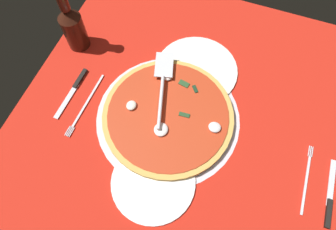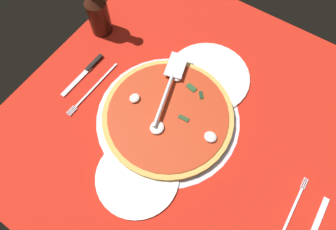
{
  "view_description": "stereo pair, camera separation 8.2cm",
  "coord_description": "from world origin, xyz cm",
  "px_view_note": "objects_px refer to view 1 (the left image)",
  "views": [
    {
      "loc": [
        -35.7,
        -6.26,
        75.97
      ],
      "look_at": [
        -2.63,
        5.95,
        1.91
      ],
      "focal_mm": 31.69,
      "sensor_mm": 36.0,
      "label": 1
    },
    {
      "loc": [
        -31.99,
        -13.57,
        75.97
      ],
      "look_at": [
        -2.63,
        5.95,
        1.91
      ],
      "focal_mm": 31.69,
      "sensor_mm": 36.0,
      "label": 2
    }
  ],
  "objects_px": {
    "dinner_plate_left": "(153,182)",
    "pizza": "(168,115)",
    "dinner_plate_right": "(196,70)",
    "place_setting_far": "(80,97)",
    "pizza_server": "(162,84)",
    "place_setting_near": "(318,189)",
    "beer_bottle": "(72,26)"
  },
  "relations": [
    {
      "from": "dinner_plate_left",
      "to": "place_setting_near",
      "type": "distance_m",
      "value": 0.42
    },
    {
      "from": "pizza",
      "to": "pizza_server",
      "type": "relative_size",
      "value": 1.47
    },
    {
      "from": "place_setting_near",
      "to": "beer_bottle",
      "type": "relative_size",
      "value": 0.84
    },
    {
      "from": "pizza_server",
      "to": "beer_bottle",
      "type": "bearing_deg",
      "value": 60.72
    },
    {
      "from": "dinner_plate_right",
      "to": "place_setting_far",
      "type": "relative_size",
      "value": 1.17
    },
    {
      "from": "dinner_plate_left",
      "to": "pizza",
      "type": "distance_m",
      "value": 0.19
    },
    {
      "from": "dinner_plate_right",
      "to": "pizza",
      "type": "relative_size",
      "value": 0.68
    },
    {
      "from": "pizza",
      "to": "place_setting_near",
      "type": "bearing_deg",
      "value": -97.76
    },
    {
      "from": "pizza_server",
      "to": "place_setting_near",
      "type": "xyz_separation_m",
      "value": [
        -0.13,
        -0.47,
        -0.04
      ]
    },
    {
      "from": "pizza_server",
      "to": "dinner_plate_left",
      "type": "bearing_deg",
      "value": 179.29
    },
    {
      "from": "dinner_plate_right",
      "to": "pizza_server",
      "type": "relative_size",
      "value": 1.0
    },
    {
      "from": "pizza",
      "to": "place_setting_far",
      "type": "xyz_separation_m",
      "value": [
        -0.03,
        0.26,
        -0.01
      ]
    },
    {
      "from": "dinner_plate_right",
      "to": "place_setting_far",
      "type": "xyz_separation_m",
      "value": [
        -0.21,
        0.29,
        -0.0
      ]
    },
    {
      "from": "place_setting_near",
      "to": "beer_bottle",
      "type": "bearing_deg",
      "value": 74.37
    },
    {
      "from": "dinner_plate_right",
      "to": "place_setting_near",
      "type": "bearing_deg",
      "value": -120.63
    },
    {
      "from": "dinner_plate_left",
      "to": "place_setting_far",
      "type": "height_order",
      "value": "place_setting_far"
    },
    {
      "from": "pizza",
      "to": "beer_bottle",
      "type": "distance_m",
      "value": 0.39
    },
    {
      "from": "dinner_plate_left",
      "to": "beer_bottle",
      "type": "bearing_deg",
      "value": 49.22
    },
    {
      "from": "dinner_plate_right",
      "to": "place_setting_far",
      "type": "bearing_deg",
      "value": 125.28
    },
    {
      "from": "pizza",
      "to": "beer_bottle",
      "type": "xyz_separation_m",
      "value": [
        0.14,
        0.35,
        0.07
      ]
    },
    {
      "from": "dinner_plate_left",
      "to": "pizza",
      "type": "xyz_separation_m",
      "value": [
        0.18,
        0.03,
        0.01
      ]
    },
    {
      "from": "dinner_plate_left",
      "to": "place_setting_near",
      "type": "relative_size",
      "value": 1.09
    },
    {
      "from": "pizza",
      "to": "place_setting_near",
      "type": "height_order",
      "value": "pizza"
    },
    {
      "from": "dinner_plate_left",
      "to": "pizza",
      "type": "bearing_deg",
      "value": 8.61
    },
    {
      "from": "dinner_plate_left",
      "to": "beer_bottle",
      "type": "height_order",
      "value": "beer_bottle"
    },
    {
      "from": "dinner_plate_left",
      "to": "pizza",
      "type": "height_order",
      "value": "pizza"
    },
    {
      "from": "dinner_plate_right",
      "to": "dinner_plate_left",
      "type": "bearing_deg",
      "value": -179.74
    },
    {
      "from": "dinner_plate_right",
      "to": "pizza_server",
      "type": "distance_m",
      "value": 0.13
    },
    {
      "from": "pizza_server",
      "to": "place_setting_far",
      "type": "height_order",
      "value": "pizza_server"
    },
    {
      "from": "pizza_server",
      "to": "beer_bottle",
      "type": "distance_m",
      "value": 0.32
    },
    {
      "from": "dinner_plate_left",
      "to": "place_setting_near",
      "type": "height_order",
      "value": "place_setting_near"
    },
    {
      "from": "place_setting_far",
      "to": "beer_bottle",
      "type": "bearing_deg",
      "value": -150.68
    }
  ]
}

